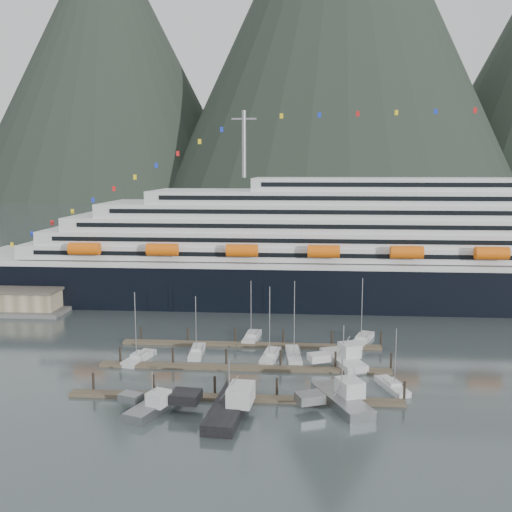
% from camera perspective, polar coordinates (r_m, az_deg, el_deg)
% --- Properties ---
extents(ground, '(1600.00, 1600.00, 0.00)m').
position_cam_1_polar(ground, '(96.73, 1.64, -11.39)').
color(ground, '#424C4D').
rests_on(ground, ground).
extents(mountains, '(870.00, 440.00, 420.00)m').
position_cam_1_polar(mountains, '(693.51, 8.93, 19.22)').
color(mountains, '#202B21').
rests_on(mountains, ground).
extents(cruise_ship, '(210.00, 30.40, 50.30)m').
position_cam_1_polar(cruise_ship, '(149.48, 14.33, 0.20)').
color(cruise_ship, black).
rests_on(cruise_ship, ground).
extents(dock_near, '(48.18, 2.28, 3.20)m').
position_cam_1_polar(dock_near, '(87.73, -2.00, -13.31)').
color(dock_near, '#4C4031').
rests_on(dock_near, ground).
extents(dock_mid, '(48.18, 2.28, 3.20)m').
position_cam_1_polar(dock_mid, '(99.84, -1.14, -10.55)').
color(dock_mid, '#4C4031').
rests_on(dock_mid, ground).
extents(dock_far, '(48.18, 2.28, 3.20)m').
position_cam_1_polar(dock_far, '(112.16, -0.48, -8.40)').
color(dock_far, '#4C4031').
rests_on(dock_far, ground).
extents(sailboat_a, '(4.25, 8.73, 12.54)m').
position_cam_1_polar(sailboat_a, '(105.76, -11.09, -9.55)').
color(sailboat_a, silver).
rests_on(sailboat_a, ground).
extents(sailboat_b, '(2.74, 8.69, 11.03)m').
position_cam_1_polar(sailboat_b, '(107.90, -5.65, -9.08)').
color(sailboat_b, silver).
rests_on(sailboat_b, ground).
extents(sailboat_c, '(3.49, 9.12, 13.30)m').
position_cam_1_polar(sailboat_c, '(104.86, 1.38, -9.55)').
color(sailboat_c, silver).
rests_on(sailboat_c, ground).
extents(sailboat_d, '(3.22, 10.03, 14.15)m').
position_cam_1_polar(sailboat_d, '(105.64, 3.59, -9.43)').
color(sailboat_d, silver).
rests_on(sailboat_d, ground).
extents(sailboat_f, '(3.22, 8.82, 12.12)m').
position_cam_1_polar(sailboat_f, '(115.91, -0.40, -7.78)').
color(sailboat_f, silver).
rests_on(sailboat_f, ground).
extents(sailboat_g, '(5.58, 10.32, 12.93)m').
position_cam_1_polar(sailboat_g, '(116.07, 10.09, -7.90)').
color(sailboat_g, silver).
rests_on(sailboat_g, ground).
extents(sailboat_h, '(4.58, 8.13, 9.87)m').
position_cam_1_polar(sailboat_h, '(93.64, 12.83, -12.03)').
color(sailboat_h, silver).
rests_on(sailboat_h, ground).
extents(trawler_b, '(8.30, 10.08, 6.19)m').
position_cam_1_polar(trawler_b, '(84.82, -9.86, -13.84)').
color(trawler_b, gray).
rests_on(trawler_b, ground).
extents(trawler_c, '(11.50, 16.24, 8.20)m').
position_cam_1_polar(trawler_c, '(83.34, -2.69, -14.00)').
color(trawler_c, black).
rests_on(trawler_c, ground).
extents(trawler_d, '(10.83, 13.13, 7.56)m').
position_cam_1_polar(trawler_d, '(86.28, 8.05, -13.32)').
color(trawler_d, gray).
rests_on(trawler_d, ground).
extents(trawler_e, '(9.95, 11.96, 7.41)m').
position_cam_1_polar(trawler_e, '(102.88, 8.23, -9.69)').
color(trawler_e, silver).
rests_on(trawler_e, ground).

